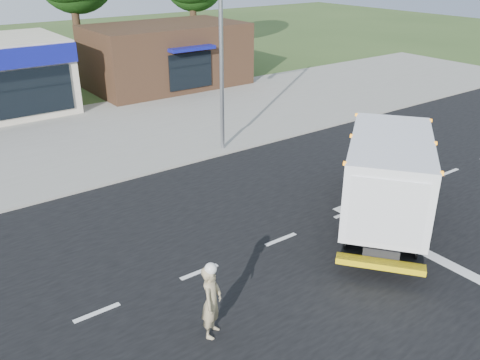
% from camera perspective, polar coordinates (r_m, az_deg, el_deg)
% --- Properties ---
extents(ground, '(120.00, 120.00, 0.00)m').
position_cam_1_polar(ground, '(16.04, 4.60, -6.71)').
color(ground, '#385123').
rests_on(ground, ground).
extents(road_asphalt, '(60.00, 14.00, 0.02)m').
position_cam_1_polar(road_asphalt, '(16.03, 4.60, -6.69)').
color(road_asphalt, black).
rests_on(road_asphalt, ground).
extents(sidewalk, '(60.00, 2.40, 0.12)m').
position_cam_1_polar(sidewalk, '(22.19, -9.24, 2.30)').
color(sidewalk, gray).
rests_on(sidewalk, ground).
extents(parking_apron, '(60.00, 9.00, 0.02)m').
position_cam_1_polar(parking_apron, '(27.24, -14.94, 5.83)').
color(parking_apron, gray).
rests_on(parking_apron, ground).
extents(lane_markings, '(55.20, 7.00, 0.01)m').
position_cam_1_polar(lane_markings, '(16.04, 11.47, -7.08)').
color(lane_markings, silver).
rests_on(lane_markings, road_asphalt).
extents(ems_box_truck, '(7.11, 6.26, 3.23)m').
position_cam_1_polar(ems_box_truck, '(16.83, 16.24, 1.00)').
color(ems_box_truck, black).
rests_on(ems_box_truck, ground).
extents(emergency_worker, '(0.80, 0.77, 1.96)m').
position_cam_1_polar(emergency_worker, '(11.92, -3.21, -13.35)').
color(emergency_worker, tan).
rests_on(emergency_worker, ground).
extents(brown_storefront, '(10.00, 6.70, 4.00)m').
position_cam_1_polar(brown_storefront, '(34.88, -8.25, 13.68)').
color(brown_storefront, '#382316').
rests_on(brown_storefront, ground).
extents(traffic_signal_pole, '(3.51, 0.25, 8.00)m').
position_cam_1_polar(traffic_signal_pole, '(21.53, -3.61, 15.35)').
color(traffic_signal_pole, gray).
rests_on(traffic_signal_pole, ground).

